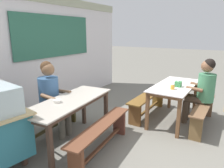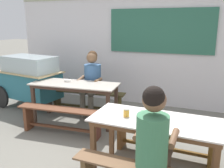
# 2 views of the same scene
# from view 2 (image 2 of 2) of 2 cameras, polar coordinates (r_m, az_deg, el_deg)

# --- Properties ---
(ground_plane) EXTENTS (40.00, 40.00, 0.00)m
(ground_plane) POSITION_cam_2_polar(r_m,az_deg,el_deg) (3.87, -5.42, -15.35)
(ground_plane) COLOR slate
(backdrop_wall) EXTENTS (6.33, 0.23, 2.64)m
(backdrop_wall) POSITION_cam_2_polar(r_m,az_deg,el_deg) (5.81, 6.25, 8.99)
(backdrop_wall) COLOR silver
(backdrop_wall) RESTS_ON ground_plane
(dining_table_far) EXTENTS (1.72, 0.77, 0.77)m
(dining_table_far) POSITION_cam_2_polar(r_m,az_deg,el_deg) (4.73, -8.72, -0.85)
(dining_table_far) COLOR #B9AFA2
(dining_table_far) RESTS_ON ground_plane
(dining_table_near) EXTENTS (1.57, 0.73, 0.77)m
(dining_table_near) POSITION_cam_2_polar(r_m,az_deg,el_deg) (3.04, 10.10, -9.56)
(dining_table_near) COLOR white
(dining_table_near) RESTS_ON ground_plane
(bench_far_back) EXTENTS (1.70, 0.42, 0.47)m
(bench_far_back) POSITION_cam_2_polar(r_m,az_deg,el_deg) (5.33, -5.93, -3.18)
(bench_far_back) COLOR #473E21
(bench_far_back) RESTS_ON ground_plane
(bench_far_front) EXTENTS (1.59, 0.39, 0.47)m
(bench_far_front) POSITION_cam_2_polar(r_m,az_deg,el_deg) (4.37, -11.77, -7.57)
(bench_far_front) COLOR brown
(bench_far_front) RESTS_ON ground_plane
(bench_near_back) EXTENTS (1.54, 0.33, 0.47)m
(bench_near_back) POSITION_cam_2_polar(r_m,az_deg,el_deg) (3.70, 11.91, -11.54)
(bench_near_back) COLOR brown
(bench_near_back) RESTS_ON ground_plane
(food_cart) EXTENTS (1.80, 1.03, 1.18)m
(food_cart) POSITION_cam_2_polar(r_m,az_deg,el_deg) (5.81, -18.57, 1.30)
(food_cart) COLOR teal
(food_cart) RESTS_ON ground_plane
(person_near_front) EXTENTS (0.44, 0.55, 1.34)m
(person_near_front) POSITION_cam_2_polar(r_m,az_deg,el_deg) (2.53, 9.67, -12.45)
(person_near_front) COLOR #46372A
(person_near_front) RESTS_ON ground_plane
(person_center_facing) EXTENTS (0.47, 0.57, 1.34)m
(person_center_facing) POSITION_cam_2_polar(r_m,az_deg,el_deg) (5.11, -4.77, 1.36)
(person_center_facing) COLOR #645F53
(person_center_facing) RESTS_ON ground_plane
(tissue_box) EXTENTS (0.12, 0.12, 0.13)m
(tissue_box) POSITION_cam_2_polar(r_m,az_deg,el_deg) (2.93, 7.75, -7.50)
(tissue_box) COLOR #3B884B
(tissue_box) RESTS_ON dining_table_near
(condiment_jar) EXTENTS (0.07, 0.07, 0.11)m
(condiment_jar) POSITION_cam_2_polar(r_m,az_deg,el_deg) (3.03, 3.36, -6.67)
(condiment_jar) COLOR gold
(condiment_jar) RESTS_ON dining_table_near
(soup_bowl) EXTENTS (0.12, 0.12, 0.04)m
(soup_bowl) POSITION_cam_2_polar(r_m,az_deg,el_deg) (4.86, -10.36, 0.79)
(soup_bowl) COLOR silver
(soup_bowl) RESTS_ON dining_table_far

